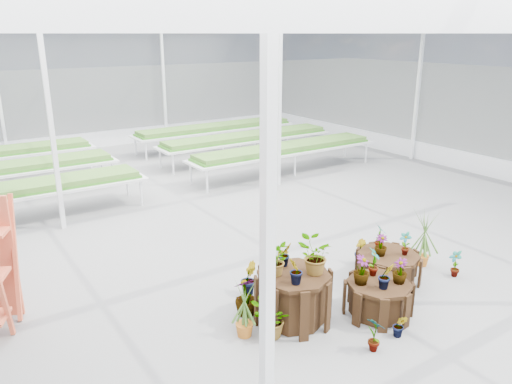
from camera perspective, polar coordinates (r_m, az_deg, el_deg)
ground_plane at (r=9.79m, az=2.18°, el=-7.74°), size 24.00×24.00×0.00m
greenhouse_shell at (r=9.05m, az=2.34°, el=5.23°), size 18.00×24.00×4.50m
steel_frame at (r=9.05m, az=2.34°, el=5.23°), size 18.00×24.00×4.50m
nursery_benches at (r=15.72m, az=-13.38°, el=3.28°), size 16.00×7.00×0.84m
plinth_tall at (r=7.73m, az=4.29°, el=-11.86°), size 1.51×1.51×0.79m
plinth_mid at (r=8.14m, az=13.77°, el=-11.71°), size 1.16×1.16×0.55m
plinth_low at (r=9.24m, az=14.83°, el=-8.28°), size 1.37×1.37×0.50m
nursery_plants at (r=8.08m, az=8.11°, el=-9.08°), size 4.49×2.92×1.35m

